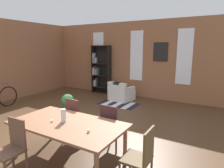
{
  "coord_description": "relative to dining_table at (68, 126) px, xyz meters",
  "views": [
    {
      "loc": [
        3.17,
        -3.41,
        2.07
      ],
      "look_at": [
        0.36,
        1.42,
        1.0
      ],
      "focal_mm": 30.91,
      "sensor_mm": 36.0,
      "label": 1
    }
  ],
  "objects": [
    {
      "name": "potted_plant_by_shelf",
      "position": [
        -2.02,
        2.14,
        -0.36
      ],
      "size": [
        0.42,
        0.42,
        0.55
      ],
      "color": "#9E6042",
      "rests_on": "ground"
    },
    {
      "name": "dining_table",
      "position": [
        0.0,
        0.0,
        0.0
      ],
      "size": [
        2.07,
        1.09,
        0.74
      ],
      "color": "#8E5E41",
      "rests_on": "ground"
    },
    {
      "name": "dining_chair_far_left",
      "position": [
        -0.47,
        0.77,
        -0.16
      ],
      "size": [
        0.43,
        0.43,
        0.95
      ],
      "color": "#542E29",
      "rests_on": "ground"
    },
    {
      "name": "tealight_candle_0",
      "position": [
        -0.27,
        -0.11,
        0.09
      ],
      "size": [
        0.04,
        0.04,
        0.04
      ],
      "primitive_type": "cylinder",
      "color": "silver",
      "rests_on": "dining_table"
    },
    {
      "name": "dining_chair_far_right",
      "position": [
        0.46,
        0.77,
        -0.16
      ],
      "size": [
        0.42,
        0.42,
        0.95
      ],
      "color": "#3C2023",
      "rests_on": "ground"
    },
    {
      "name": "armchair_white",
      "position": [
        -1.08,
        4.15,
        -0.39
      ],
      "size": [
        0.9,
        0.9,
        0.75
      ],
      "color": "silver",
      "rests_on": "ground"
    },
    {
      "name": "window_pane_1",
      "position": [
        -0.85,
        5.04,
        1.04
      ],
      "size": [
        0.55,
        0.02,
        2.02
      ],
      "primitive_type": "cube",
      "color": "white"
    },
    {
      "name": "ground_plane",
      "position": [
        -0.85,
        1.0,
        -0.67
      ],
      "size": [
        10.52,
        10.52,
        0.0
      ],
      "primitive_type": "plane",
      "color": "#503521"
    },
    {
      "name": "dining_chair_near_left",
      "position": [
        -0.47,
        -0.77,
        -0.16
      ],
      "size": [
        0.41,
        0.41,
        0.95
      ],
      "color": "brown",
      "rests_on": "ground"
    },
    {
      "name": "bookshelf_tall",
      "position": [
        -2.53,
        4.86,
        0.39
      ],
      "size": [
        0.88,
        0.31,
        2.14
      ],
      "color": "black",
      "rests_on": "ground"
    },
    {
      "name": "vase_on_table",
      "position": [
        -0.09,
        0.0,
        0.19
      ],
      "size": [
        0.09,
        0.09,
        0.24
      ],
      "primitive_type": "cylinder",
      "color": "silver",
      "rests_on": "dining_table"
    },
    {
      "name": "back_wall_brick",
      "position": [
        -0.85,
        5.11,
        0.89
      ],
      "size": [
        9.1,
        0.12,
        3.11
      ],
      "primitive_type": "cube",
      "color": "#99603F",
      "rests_on": "ground"
    },
    {
      "name": "dining_chair_head_right",
      "position": [
        1.41,
        -0.0,
        -0.16
      ],
      "size": [
        0.4,
        0.4,
        0.95
      ],
      "color": "brown",
      "rests_on": "ground"
    },
    {
      "name": "window_pane_2",
      "position": [
        1.04,
        5.04,
        1.04
      ],
      "size": [
        0.55,
        0.02,
        2.02
      ],
      "primitive_type": "cube",
      "color": "white"
    },
    {
      "name": "framed_picture",
      "position": [
        0.16,
        5.03,
        1.22
      ],
      "size": [
        0.56,
        0.03,
        0.72
      ],
      "primitive_type": "cube",
      "color": "black"
    },
    {
      "name": "striped_rug",
      "position": [
        -0.92,
        3.64,
        -0.67
      ],
      "size": [
        1.44,
        0.87,
        0.01
      ],
      "color": "#1E1E33",
      "rests_on": "ground"
    },
    {
      "name": "window_pane_0",
      "position": [
        -2.73,
        5.04,
        1.04
      ],
      "size": [
        0.55,
        0.02,
        2.02
      ],
      "primitive_type": "cube",
      "color": "white"
    },
    {
      "name": "tealight_candle_1",
      "position": [
        0.57,
        -0.13,
        0.09
      ],
      "size": [
        0.04,
        0.04,
        0.05
      ],
      "primitive_type": "cylinder",
      "color": "silver",
      "rests_on": "dining_table"
    }
  ]
}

